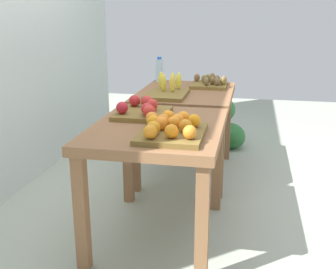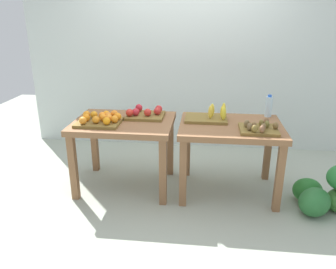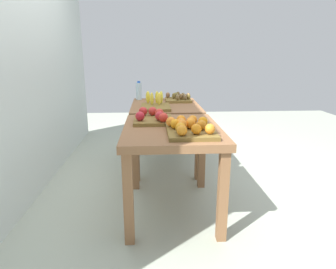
# 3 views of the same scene
# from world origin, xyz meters

# --- Properties ---
(ground_plane) EXTENTS (8.00, 8.00, 0.00)m
(ground_plane) POSITION_xyz_m (0.00, 0.00, 0.00)
(ground_plane) COLOR #A4AD9C
(back_wall) EXTENTS (4.40, 0.12, 3.00)m
(back_wall) POSITION_xyz_m (0.00, 1.35, 1.50)
(back_wall) COLOR silver
(back_wall) RESTS_ON ground_plane
(display_table_left) EXTENTS (1.04, 0.80, 0.76)m
(display_table_left) POSITION_xyz_m (-0.56, 0.00, 0.65)
(display_table_left) COLOR brown
(display_table_left) RESTS_ON ground_plane
(display_table_right) EXTENTS (1.04, 0.80, 0.76)m
(display_table_right) POSITION_xyz_m (0.56, 0.00, 0.65)
(display_table_right) COLOR brown
(display_table_right) RESTS_ON ground_plane
(orange_bin) EXTENTS (0.45, 0.37, 0.11)m
(orange_bin) POSITION_xyz_m (-0.77, -0.12, 0.81)
(orange_bin) COLOR brown
(orange_bin) RESTS_ON display_table_left
(apple_bin) EXTENTS (0.41, 0.34, 0.11)m
(apple_bin) POSITION_xyz_m (-0.36, 0.15, 0.80)
(apple_bin) COLOR brown
(apple_bin) RESTS_ON display_table_left
(banana_crate) EXTENTS (0.44, 0.32, 0.17)m
(banana_crate) POSITION_xyz_m (0.34, 0.12, 0.80)
(banana_crate) COLOR brown
(banana_crate) RESTS_ON display_table_right
(kiwi_bin) EXTENTS (0.37, 0.32, 0.10)m
(kiwi_bin) POSITION_xyz_m (0.81, -0.18, 0.80)
(kiwi_bin) COLOR brown
(kiwi_bin) RESTS_ON display_table_right
(water_bottle) EXTENTS (0.07, 0.07, 0.24)m
(water_bottle) POSITION_xyz_m (0.98, 0.33, 0.88)
(water_bottle) COLOR silver
(water_bottle) RESTS_ON display_table_right
(watermelon_pile) EXTENTS (0.66, 0.59, 0.49)m
(watermelon_pile) POSITION_xyz_m (1.48, -0.27, 0.19)
(watermelon_pile) COLOR #33692A
(watermelon_pile) RESTS_ON ground_plane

